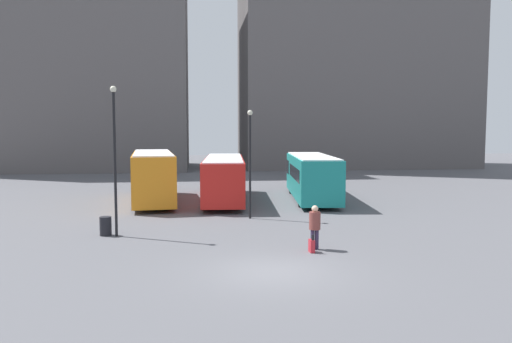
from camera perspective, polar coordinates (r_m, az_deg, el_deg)
ground_plane at (r=16.94m, az=1.87°, el=-11.38°), size 160.00×160.00×0.00m
building_block_left at (r=66.58m, az=-20.09°, el=12.86°), size 27.43×16.52×28.96m
bus_0 at (r=33.41m, az=-11.69°, el=-0.40°), size 3.50×10.33×3.29m
bus_1 at (r=33.39m, az=-3.66°, el=-0.63°), size 3.30×11.39×2.92m
bus_2 at (r=34.12m, az=6.36°, el=-0.46°), size 3.66×10.86×3.02m
traveler at (r=19.91m, az=6.73°, el=-5.90°), size 0.47×0.47×1.75m
suitcase at (r=19.57m, az=6.38°, el=-8.44°), size 0.19×0.38×0.71m
lamp_post_0 at (r=26.43m, az=-0.69°, el=1.87°), size 0.28×0.28×5.77m
lamp_post_1 at (r=22.75m, az=-15.85°, el=2.36°), size 0.28×0.28×6.63m
trash_bin at (r=23.44m, az=-16.81°, el=-5.99°), size 0.52×0.52×0.85m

